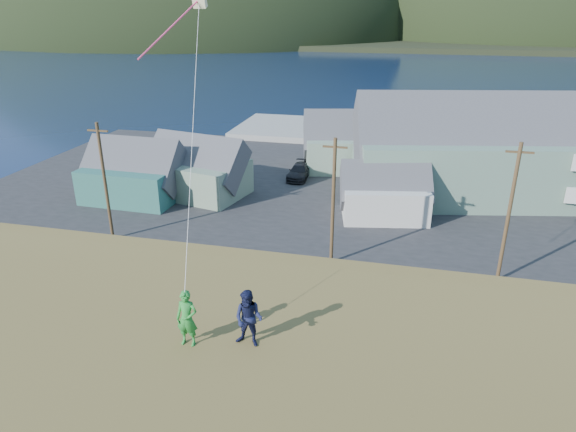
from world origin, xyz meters
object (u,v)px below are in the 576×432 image
object	(u,v)px
kite_flyer_navy	(249,319)
lodge	(540,151)
shed_palegreen_far	(357,142)
shed_teal	(133,173)
shed_palegreen_near	(196,169)
shed_white	(385,192)
wharf	(331,131)
kite_flyer_green	(187,318)

from	to	relation	value
kite_flyer_navy	lodge	bearing A→B (deg)	72.53
shed_palegreen_far	kite_flyer_navy	bearing A→B (deg)	-101.61
lodge	shed_teal	bearing A→B (deg)	-177.96
shed_palegreen_near	shed_white	distance (m)	17.62
shed_white	kite_flyer_navy	bearing A→B (deg)	-106.24
wharf	kite_flyer_green	size ratio (longest dim) A/B	14.33
shed_teal	shed_white	xyz separation A→B (m)	(22.59, 0.85, -0.31)
wharf	shed_palegreen_far	world-z (taller)	shed_palegreen_far
lodge	kite_flyer_green	bearing A→B (deg)	-127.34
lodge	shed_teal	distance (m)	36.93
shed_teal	kite_flyer_navy	bearing A→B (deg)	-52.51
shed_teal	kite_flyer_navy	size ratio (longest dim) A/B	4.88
wharf	shed_teal	xyz separation A→B (m)	(-13.45, -30.05, 2.14)
shed_white	shed_palegreen_far	xyz separation A→B (m)	(-3.86, 13.55, 0.68)
lodge	shed_palegreen_far	world-z (taller)	lodge
lodge	wharf	bearing A→B (deg)	124.68
shed_palegreen_near	kite_flyer_green	size ratio (longest dim) A/B	5.78
lodge	shed_white	size ratio (longest dim) A/B	4.22
shed_teal	kite_flyer_green	xyz separation A→B (m)	(18.11, -28.23, 5.52)
shed_palegreen_near	shed_palegreen_far	xyz separation A→B (m)	(13.68, 11.97, 0.36)
lodge	shed_palegreen_far	distance (m)	18.02
kite_flyer_green	kite_flyer_navy	world-z (taller)	kite_flyer_navy
kite_flyer_navy	shed_white	bearing A→B (deg)	90.61
shed_white	kite_flyer_green	xyz separation A→B (m)	(-4.48, -29.09, 5.83)
wharf	lodge	size ratio (longest dim) A/B	0.75
shed_white	kite_flyer_navy	world-z (taller)	kite_flyer_navy
kite_flyer_green	kite_flyer_navy	xyz separation A→B (m)	(1.80, 0.40, 0.01)
shed_white	shed_palegreen_far	bearing A→B (deg)	95.02
kite_flyer_green	lodge	bearing A→B (deg)	63.81
shed_teal	kite_flyer_green	bearing A→B (deg)	-55.41
wharf	shed_palegreen_far	xyz separation A→B (m)	(5.28, -15.65, 2.50)
shed_palegreen_far	kite_flyer_navy	xyz separation A→B (m)	(1.19, -42.23, 5.17)
shed_white	kite_flyer_navy	size ratio (longest dim) A/B	4.45
shed_palegreen_near	kite_flyer_navy	xyz separation A→B (m)	(14.87, -30.27, 5.53)
shed_teal	kite_flyer_navy	world-z (taller)	kite_flyer_navy
kite_flyer_green	kite_flyer_navy	bearing A→B (deg)	11.83
kite_flyer_navy	shed_teal	bearing A→B (deg)	131.52
shed_palegreen_near	shed_white	bearing A→B (deg)	7.38
kite_flyer_navy	shed_palegreen_near	bearing A→B (deg)	122.10
wharf	lodge	distance (m)	31.07
shed_palegreen_far	kite_flyer_navy	size ratio (longest dim) A/B	6.88
wharf	shed_palegreen_near	world-z (taller)	shed_palegreen_near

